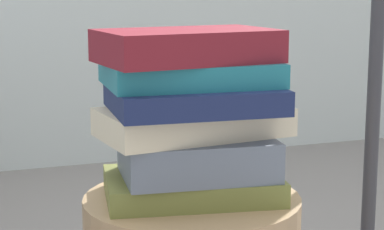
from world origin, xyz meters
The scene contains 6 objects.
book_olive centered at (0.00, 0.00, 0.47)m, with size 0.27×0.18×0.04m, color olive.
book_slate centered at (0.01, -0.01, 0.52)m, with size 0.23×0.16×0.06m, color slate.
book_cream centered at (0.01, 0.01, 0.57)m, with size 0.29×0.15×0.04m, color beige.
book_navy centered at (0.00, -0.01, 0.61)m, with size 0.25×0.19×0.04m, color #19234C.
book_teal centered at (0.00, 0.01, 0.65)m, with size 0.26×0.18×0.04m, color #1E727F.
book_maroon centered at (-0.01, 0.00, 0.69)m, with size 0.27×0.16×0.05m, color maroon.
Camera 1 is at (-0.37, -1.03, 0.79)m, focal length 66.22 mm.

